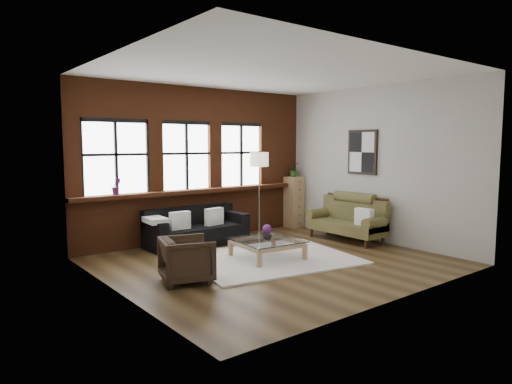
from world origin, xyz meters
TOP-DOWN VIEW (x-y plane):
  - floor at (0.00, 0.00)m, footprint 5.50×5.50m
  - ceiling at (0.00, 0.00)m, footprint 5.50×5.50m
  - wall_back at (0.00, 2.50)m, footprint 5.50×0.00m
  - wall_front at (0.00, -2.50)m, footprint 5.50×0.00m
  - wall_left at (-2.75, 0.00)m, footprint 0.00×5.00m
  - wall_right at (2.75, 0.00)m, footprint 0.00×5.00m
  - brick_backwall at (0.00, 2.44)m, footprint 5.50×0.12m
  - sill_ledge at (0.00, 2.35)m, footprint 5.50×0.30m
  - window_left at (-1.80, 2.45)m, footprint 1.38×0.10m
  - window_mid at (-0.30, 2.45)m, footprint 1.38×0.10m
  - window_right at (1.10, 2.45)m, footprint 1.38×0.10m
  - wall_poster at (2.72, 0.30)m, footprint 0.05×0.74m
  - shag_rug at (0.04, 0.12)m, footprint 3.15×2.67m
  - dark_sofa at (-0.38, 1.90)m, footprint 2.04×0.83m
  - pillow_a at (-0.82, 1.80)m, footprint 0.41×0.16m
  - pillow_b at (-0.04, 1.80)m, footprint 0.42×0.19m
  - vintage_settee at (2.30, 0.35)m, footprint 0.77×1.74m
  - pillow_settee at (2.22, -0.18)m, footprint 0.16×0.39m
  - armchair at (-1.77, -0.14)m, footprint 0.91×0.89m
  - coffee_table at (0.02, 0.19)m, footprint 1.16×1.16m
  - vase at (0.02, 0.19)m, footprint 0.14×0.14m
  - flowers at (0.02, 0.19)m, footprint 0.17×0.17m
  - drawer_chest at (2.53, 2.21)m, footprint 0.38×0.38m
  - potted_plant_top at (2.53, 2.21)m, footprint 0.35×0.31m
  - floor_lamp at (1.08, 1.74)m, footprint 0.40×0.40m
  - sill_plant at (-1.85, 2.32)m, footprint 0.19×0.16m

SIDE VIEW (x-z plane):
  - floor at x=0.00m, z-range 0.00..0.00m
  - shag_rug at x=0.04m, z-range 0.00..0.03m
  - coffee_table at x=0.02m, z-range -0.01..0.35m
  - armchair at x=-1.77m, z-range 0.00..0.67m
  - dark_sofa at x=-0.38m, z-range 0.00..0.74m
  - vase at x=0.02m, z-range 0.35..0.50m
  - vintage_settee at x=2.30m, z-range 0.00..0.93m
  - flowers at x=0.02m, z-range 0.45..0.61m
  - pillow_a at x=-0.82m, z-range 0.39..0.73m
  - pillow_b at x=-0.04m, z-range 0.39..0.73m
  - pillow_settee at x=2.22m, z-range 0.41..0.75m
  - drawer_chest at x=2.53m, z-range 0.00..1.23m
  - floor_lamp at x=1.08m, z-range 0.00..1.99m
  - sill_ledge at x=0.00m, z-range 1.00..1.08m
  - sill_plant at x=-1.85m, z-range 1.08..1.40m
  - potted_plant_top at x=2.53m, z-range 1.23..1.58m
  - wall_back at x=0.00m, z-range -1.15..4.35m
  - wall_front at x=0.00m, z-range -1.15..4.35m
  - wall_left at x=-2.75m, z-range -0.90..4.10m
  - wall_right at x=2.75m, z-range -0.90..4.10m
  - brick_backwall at x=0.00m, z-range 0.00..3.20m
  - window_left at x=-1.80m, z-range 1.00..2.50m
  - window_mid at x=-0.30m, z-range 1.00..2.50m
  - window_right at x=1.10m, z-range 1.00..2.50m
  - wall_poster at x=2.72m, z-range 1.38..2.32m
  - ceiling at x=0.00m, z-range 3.20..3.20m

